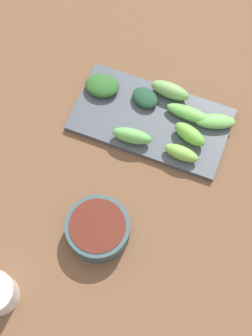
% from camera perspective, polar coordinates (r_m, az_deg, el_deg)
% --- Properties ---
extents(tabletop, '(2.10, 2.10, 0.02)m').
position_cam_1_polar(tabletop, '(0.91, -1.12, -0.45)').
color(tabletop, brown).
rests_on(tabletop, ground).
extents(sauce_bowl, '(0.11, 0.11, 0.04)m').
position_cam_1_polar(sauce_bowl, '(0.84, -3.29, -7.05)').
color(sauce_bowl, '#344B52').
rests_on(sauce_bowl, tabletop).
extents(serving_plate, '(0.16, 0.30, 0.01)m').
position_cam_1_polar(serving_plate, '(0.94, 2.93, 5.60)').
color(serving_plate, '#424953').
rests_on(serving_plate, tabletop).
extents(broccoli_leafy_0, '(0.06, 0.07, 0.02)m').
position_cam_1_polar(broccoli_leafy_0, '(0.96, -2.80, 9.53)').
color(broccoli_leafy_0, '#295C25').
rests_on(broccoli_leafy_0, serving_plate).
extents(broccoli_stalk_1, '(0.03, 0.08, 0.03)m').
position_cam_1_polar(broccoli_stalk_1, '(0.90, 0.70, 3.75)').
color(broccoli_stalk_1, '#63B456').
rests_on(broccoli_stalk_1, serving_plate).
extents(broccoli_stalk_2, '(0.05, 0.07, 0.03)m').
position_cam_1_polar(broccoli_stalk_2, '(0.91, 7.42, 3.91)').
color(broccoli_stalk_2, '#69B340').
rests_on(broccoli_stalk_2, serving_plate).
extents(broccoli_stalk_3, '(0.03, 0.09, 0.02)m').
position_cam_1_polar(broccoli_stalk_3, '(0.94, 7.32, 6.29)').
color(broccoli_stalk_3, '#64AE4C').
rests_on(broccoli_stalk_3, serving_plate).
extents(broccoli_stalk_4, '(0.03, 0.08, 0.03)m').
position_cam_1_polar(broccoli_stalk_4, '(0.95, 5.14, 8.96)').
color(broccoli_stalk_4, '#6FA559').
rests_on(broccoli_stalk_4, serving_plate).
extents(broccoli_stalk_5, '(0.03, 0.07, 0.03)m').
position_cam_1_polar(broccoli_stalk_5, '(0.90, 6.44, 1.75)').
color(broccoli_stalk_5, '#79BC48').
rests_on(broccoli_stalk_5, serving_plate).
extents(broccoli_leafy_6, '(0.06, 0.06, 0.02)m').
position_cam_1_polar(broccoli_leafy_6, '(0.95, 2.42, 8.09)').
color(broccoli_leafy_6, '#1D452E').
rests_on(broccoli_leafy_6, serving_plate).
extents(broccoli_stalk_7, '(0.05, 0.08, 0.02)m').
position_cam_1_polar(broccoli_stalk_7, '(0.94, 10.29, 5.36)').
color(broccoli_stalk_7, '#67AD53').
rests_on(broccoli_stalk_7, serving_plate).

